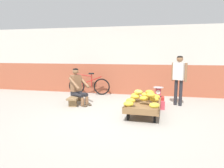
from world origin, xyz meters
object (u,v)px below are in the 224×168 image
object	(u,v)px
banana_cart	(144,106)
customer_adult	(179,75)
low_bench	(76,98)
bicycle_near_left	(89,86)
plastic_crate	(158,101)
weighing_scale	(158,92)
shopping_bag	(162,105)
vendor_seated	(78,87)

from	to	relation	value
banana_cart	customer_adult	xyz separation A→B (m)	(0.98, 1.26, 0.71)
banana_cart	low_bench	distance (m)	2.32
banana_cart	customer_adult	bearing A→B (deg)	52.10
bicycle_near_left	banana_cart	bearing A→B (deg)	-45.39
low_bench	plastic_crate	bearing A→B (deg)	4.83
banana_cart	weighing_scale	bearing A→B (deg)	69.58
customer_adult	shopping_bag	bearing A→B (deg)	-130.38
weighing_scale	vendor_seated	bearing A→B (deg)	-174.09
plastic_crate	banana_cart	bearing A→B (deg)	-110.40
low_bench	customer_adult	xyz separation A→B (m)	(3.17, 0.47, 0.75)
weighing_scale	bicycle_near_left	bearing A→B (deg)	153.71
low_bench	vendor_seated	size ratio (longest dim) A/B	0.99
plastic_crate	customer_adult	distance (m)	1.04
banana_cart	shopping_bag	world-z (taller)	banana_cart
shopping_bag	customer_adult	bearing A→B (deg)	49.62
bicycle_near_left	shopping_bag	bearing A→B (deg)	-30.86
shopping_bag	bicycle_near_left	bearing A→B (deg)	149.14
customer_adult	plastic_crate	bearing A→B (deg)	-156.95
customer_adult	weighing_scale	bearing A→B (deg)	-156.86
vendor_seated	bicycle_near_left	xyz separation A→B (m)	(-0.16, 1.56, -0.21)
customer_adult	low_bench	bearing A→B (deg)	-171.47
vendor_seated	weighing_scale	world-z (taller)	vendor_seated
banana_cart	shopping_bag	size ratio (longest dim) A/B	6.14
plastic_crate	customer_adult	size ratio (longest dim) A/B	0.24
vendor_seated	shopping_bag	world-z (taller)	vendor_seated
weighing_scale	low_bench	bearing A→B (deg)	-175.19
weighing_scale	bicycle_near_left	world-z (taller)	bicycle_near_left
low_bench	weighing_scale	xyz separation A→B (m)	(2.56, 0.22, 0.25)
banana_cart	low_bench	world-z (taller)	banana_cart
low_bench	plastic_crate	xyz separation A→B (m)	(2.56, 0.22, -0.05)
vendor_seated	shopping_bag	size ratio (longest dim) A/B	4.75
bicycle_near_left	low_bench	bearing A→B (deg)	-86.76
bicycle_near_left	customer_adult	xyz separation A→B (m)	(3.25, -1.05, 0.60)
plastic_crate	shopping_bag	xyz separation A→B (m)	(0.10, -0.34, -0.03)
low_bench	weighing_scale	distance (m)	2.58
weighing_scale	bicycle_near_left	xyz separation A→B (m)	(-2.64, 1.31, -0.10)
low_bench	customer_adult	size ratio (longest dim) A/B	0.73
customer_adult	bicycle_near_left	bearing A→B (deg)	162.16
vendor_seated	shopping_bag	xyz separation A→B (m)	(2.58, -0.08, -0.45)
low_bench	vendor_seated	world-z (taller)	vendor_seated
vendor_seated	weighing_scale	size ratio (longest dim) A/B	3.80
banana_cart	vendor_seated	bearing A→B (deg)	160.63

